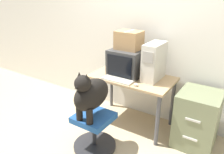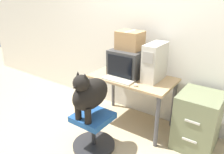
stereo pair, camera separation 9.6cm
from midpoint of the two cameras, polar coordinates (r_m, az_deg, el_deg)
name	(u,v)px [view 1 (the left image)]	position (r m, az deg, el deg)	size (l,w,h in m)	color
ground_plane	(119,133)	(3.05, 0.88, -14.43)	(12.00, 12.00, 0.00)	tan
wall_back	(147,29)	(3.12, 8.12, 12.31)	(8.00, 0.05, 2.60)	silver
desk	(132,84)	(2.98, 4.23, -1.72)	(1.11, 0.64, 0.72)	tan
crt_monitor	(128,62)	(2.98, 3.33, 4.00)	(0.44, 0.48, 0.35)	#383838
pc_tower	(154,62)	(2.81, 9.97, 3.97)	(0.18, 0.41, 0.48)	beige
keyboard	(118,80)	(2.80, 0.57, -0.67)	(0.41, 0.17, 0.03)	beige
computer_mouse	(136,85)	(2.65, 5.26, -2.03)	(0.06, 0.04, 0.04)	beige
office_chair	(94,131)	(2.71, -5.69, -13.91)	(0.52, 0.52, 0.45)	#262628
dog	(91,94)	(2.42, -6.77, -4.38)	(0.26, 0.53, 0.57)	black
filing_cabinet	(197,119)	(2.86, 20.42, -10.26)	(0.46, 0.52, 0.69)	#6B7251
cardboard_box	(129,40)	(2.91, 3.50, 9.58)	(0.32, 0.26, 0.24)	#A87F51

